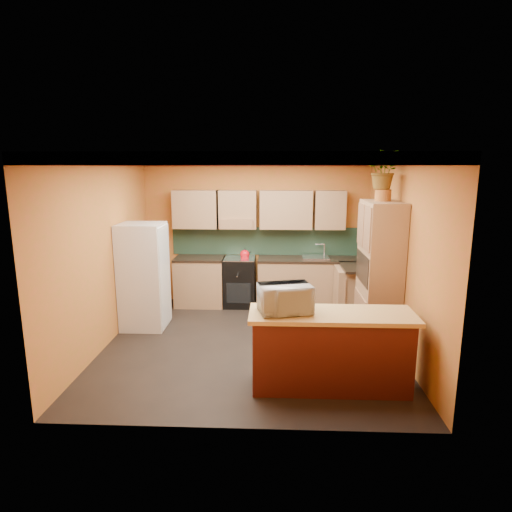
{
  "coord_description": "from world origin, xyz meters",
  "views": [
    {
      "loc": [
        0.34,
        -5.92,
        2.57
      ],
      "look_at": [
        0.07,
        0.45,
        1.23
      ],
      "focal_mm": 30.0,
      "sensor_mm": 36.0,
      "label": 1
    }
  ],
  "objects": [
    {
      "name": "room_shell",
      "position": [
        0.02,
        0.28,
        2.09
      ],
      "size": [
        4.24,
        4.24,
        2.72
      ],
      "color": "black",
      "rests_on": "ground"
    },
    {
      "name": "base_cabinets_back",
      "position": [
        0.33,
        1.8,
        0.44
      ],
      "size": [
        3.65,
        0.6,
        0.88
      ],
      "primitive_type": "cube",
      "color": "#A77D58",
      "rests_on": "ground"
    },
    {
      "name": "countertop_back",
      "position": [
        0.33,
        1.8,
        0.9
      ],
      "size": [
        3.65,
        0.62,
        0.04
      ],
      "primitive_type": "cube",
      "color": "black",
      "rests_on": "base_cabinets_back"
    },
    {
      "name": "stove",
      "position": [
        -0.3,
        1.8,
        0.46
      ],
      "size": [
        0.58,
        0.58,
        0.91
      ],
      "primitive_type": "cube",
      "color": "black",
      "rests_on": "ground"
    },
    {
      "name": "kettle",
      "position": [
        -0.2,
        1.75,
        1.0
      ],
      "size": [
        0.2,
        0.2,
        0.18
      ],
      "primitive_type": null,
      "rotation": [
        0.0,
        0.0,
        -0.23
      ],
      "color": "red",
      "rests_on": "stove"
    },
    {
      "name": "sink",
      "position": [
        1.1,
        1.8,
        0.94
      ],
      "size": [
        0.48,
        0.4,
        0.03
      ],
      "primitive_type": "cube",
      "color": "silver",
      "rests_on": "countertop_back"
    },
    {
      "name": "base_cabinets_right",
      "position": [
        1.8,
        1.17,
        0.44
      ],
      "size": [
        0.6,
        0.8,
        0.88
      ],
      "primitive_type": "cube",
      "color": "#A77D58",
      "rests_on": "ground"
    },
    {
      "name": "countertop_right",
      "position": [
        1.8,
        1.17,
        0.9
      ],
      "size": [
        0.62,
        0.8,
        0.04
      ],
      "primitive_type": "cube",
      "color": "black",
      "rests_on": "base_cabinets_right"
    },
    {
      "name": "fridge",
      "position": [
        -1.75,
        0.63,
        0.85
      ],
      "size": [
        0.68,
        0.66,
        1.7
      ],
      "primitive_type": "cube",
      "color": "silver",
      "rests_on": "ground"
    },
    {
      "name": "pantry",
      "position": [
        1.85,
        0.09,
        1.05
      ],
      "size": [
        0.48,
        0.9,
        2.1
      ],
      "primitive_type": "cube",
      "color": "#A77D58",
      "rests_on": "ground"
    },
    {
      "name": "fern_pot",
      "position": [
        1.85,
        0.14,
        2.18
      ],
      "size": [
        0.22,
        0.22,
        0.16
      ],
      "primitive_type": "cylinder",
      "color": "#A05B26",
      "rests_on": "pantry"
    },
    {
      "name": "fern",
      "position": [
        1.85,
        0.14,
        2.52
      ],
      "size": [
        0.6,
        0.56,
        0.53
      ],
      "primitive_type": "imported",
      "rotation": [
        0.0,
        0.0,
        -0.39
      ],
      "color": "#A77D58",
      "rests_on": "fern_pot"
    },
    {
      "name": "breakfast_bar",
      "position": [
        1.01,
        -1.24,
        0.44
      ],
      "size": [
        1.8,
        0.55,
        0.88
      ],
      "primitive_type": "cube",
      "color": "#511A13",
      "rests_on": "ground"
    },
    {
      "name": "bar_top",
      "position": [
        1.01,
        -1.24,
        0.91
      ],
      "size": [
        1.9,
        0.65,
        0.05
      ],
      "primitive_type": "cube",
      "color": "tan",
      "rests_on": "breakfast_bar"
    },
    {
      "name": "microwave",
      "position": [
        0.47,
        -1.24,
        1.09
      ],
      "size": [
        0.66,
        0.53,
        0.32
      ],
      "primitive_type": "imported",
      "rotation": [
        0.0,
        0.0,
        0.24
      ],
      "color": "silver",
      "rests_on": "bar_top"
    }
  ]
}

